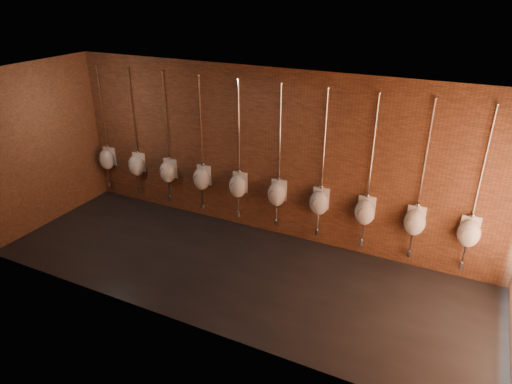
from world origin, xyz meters
TOP-DOWN VIEW (x-y plane):
  - ground at (0.00, 0.00)m, footprint 8.50×8.50m
  - room_shell at (0.00, 0.00)m, footprint 8.54×3.04m
  - urinal_0 at (-3.96, 1.38)m, footprint 0.39×0.35m
  - urinal_1 at (-3.13, 1.38)m, footprint 0.39×0.35m
  - urinal_2 at (-2.30, 1.38)m, footprint 0.39×0.35m
  - urinal_3 at (-1.47, 1.38)m, footprint 0.39×0.35m
  - urinal_4 at (-0.64, 1.38)m, footprint 0.39×0.35m
  - urinal_5 at (0.18, 1.38)m, footprint 0.39×0.35m
  - urinal_6 at (1.01, 1.38)m, footprint 0.39×0.35m
  - urinal_7 at (1.84, 1.38)m, footprint 0.39×0.35m
  - urinal_8 at (2.67, 1.38)m, footprint 0.39×0.35m
  - urinal_9 at (3.50, 1.38)m, footprint 0.39×0.35m

SIDE VIEW (x-z plane):
  - ground at x=0.00m, z-range 0.00..0.00m
  - urinal_0 at x=-3.96m, z-range -0.44..2.27m
  - urinal_1 at x=-3.13m, z-range -0.44..2.27m
  - urinal_2 at x=-2.30m, z-range -0.44..2.27m
  - urinal_3 at x=-1.47m, z-range -0.44..2.27m
  - urinal_4 at x=-0.64m, z-range -0.44..2.27m
  - urinal_5 at x=0.18m, z-range -0.44..2.27m
  - urinal_6 at x=1.01m, z-range -0.44..2.27m
  - urinal_7 at x=1.84m, z-range -0.44..2.27m
  - urinal_8 at x=2.67m, z-range -0.44..2.27m
  - urinal_9 at x=3.50m, z-range -0.44..2.27m
  - room_shell at x=0.00m, z-range 0.40..3.62m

